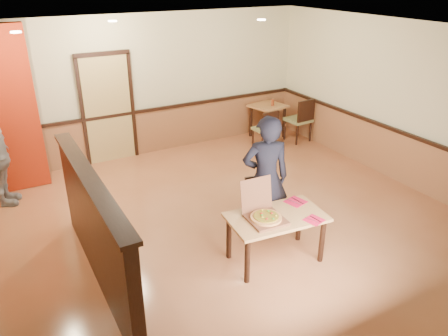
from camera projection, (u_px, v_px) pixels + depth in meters
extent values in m
plane|color=#B96F48|center=(232.00, 229.00, 6.52)|extent=(7.00, 7.00, 0.00)
plane|color=black|center=(234.00, 35.00, 5.36)|extent=(7.00, 7.00, 0.00)
plane|color=beige|center=(145.00, 86.00, 8.72)|extent=(7.00, 0.00, 7.00)
plane|color=beige|center=(409.00, 106.00, 7.49)|extent=(0.00, 7.00, 7.00)
cube|color=#905B39|center=(149.00, 132.00, 9.09)|extent=(7.00, 0.04, 0.90)
cube|color=black|center=(148.00, 110.00, 8.88)|extent=(7.00, 0.06, 0.06)
cube|color=#905B39|center=(399.00, 157.00, 7.87)|extent=(0.04, 7.00, 0.90)
cube|color=black|center=(402.00, 133.00, 7.66)|extent=(0.06, 7.00, 0.06)
cube|color=tan|center=(108.00, 110.00, 8.48)|extent=(0.90, 0.06, 2.10)
cube|color=black|center=(96.00, 231.00, 5.19)|extent=(0.14, 3.00, 1.40)
cube|color=black|center=(88.00, 177.00, 4.89)|extent=(0.20, 3.10, 0.05)
cylinder|color=beige|center=(16.00, 32.00, 5.78)|extent=(0.14, 0.14, 0.02)
cylinder|color=beige|center=(112.00, 21.00, 7.00)|extent=(0.14, 0.14, 0.02)
cylinder|color=beige|center=(261.00, 20.00, 7.18)|extent=(0.14, 0.14, 0.02)
cube|color=tan|center=(276.00, 217.00, 5.58)|extent=(1.31, 0.83, 0.04)
cylinder|color=black|center=(247.00, 261.00, 5.30)|extent=(0.07, 0.07, 0.63)
cylinder|color=black|center=(229.00, 237.00, 5.76)|extent=(0.07, 0.07, 0.63)
cylinder|color=black|center=(322.00, 241.00, 5.69)|extent=(0.07, 0.07, 0.63)
cylinder|color=black|center=(299.00, 220.00, 6.15)|extent=(0.07, 0.07, 0.63)
cube|color=olive|center=(262.00, 207.00, 6.30)|extent=(0.48, 0.48, 0.05)
cube|color=black|center=(257.00, 188.00, 6.37)|extent=(0.39, 0.11, 0.39)
cylinder|color=black|center=(255.00, 229.00, 6.20)|extent=(0.04, 0.04, 0.36)
cylinder|color=black|center=(246.00, 217.00, 6.49)|extent=(0.04, 0.04, 0.36)
cylinder|color=black|center=(276.00, 225.00, 6.30)|extent=(0.04, 0.04, 0.36)
cylinder|color=black|center=(267.00, 213.00, 6.59)|extent=(0.04, 0.04, 0.36)
cube|color=olive|center=(265.00, 129.00, 9.32)|extent=(0.45, 0.45, 0.06)
cube|color=black|center=(271.00, 121.00, 9.08)|extent=(0.41, 0.06, 0.40)
cylinder|color=black|center=(266.00, 136.00, 9.64)|extent=(0.04, 0.04, 0.37)
cylinder|color=black|center=(276.00, 140.00, 9.38)|extent=(0.04, 0.04, 0.37)
cylinder|color=black|center=(253.00, 139.00, 9.47)|extent=(0.04, 0.04, 0.37)
cylinder|color=black|center=(263.00, 144.00, 9.20)|extent=(0.04, 0.04, 0.37)
cube|color=olive|center=(298.00, 120.00, 9.70)|extent=(0.52, 0.52, 0.06)
cube|color=black|center=(306.00, 111.00, 9.42)|extent=(0.47, 0.08, 0.47)
cylinder|color=black|center=(298.00, 127.00, 10.06)|extent=(0.05, 0.05, 0.42)
cylinder|color=black|center=(310.00, 132.00, 9.76)|extent=(0.05, 0.05, 0.42)
cylinder|color=black|center=(285.00, 131.00, 9.86)|extent=(0.05, 0.05, 0.42)
cylinder|color=black|center=(297.00, 136.00, 9.56)|extent=(0.05, 0.05, 0.42)
cube|color=tan|center=(268.00, 106.00, 9.84)|extent=(0.83, 0.83, 0.04)
cylinder|color=black|center=(268.00, 127.00, 9.65)|extent=(0.07, 0.07, 0.70)
cylinder|color=black|center=(251.00, 121.00, 10.01)|extent=(0.07, 0.07, 0.70)
cylinder|color=black|center=(284.00, 122.00, 9.97)|extent=(0.07, 0.07, 0.70)
cylinder|color=black|center=(267.00, 117.00, 10.33)|extent=(0.07, 0.07, 0.70)
imported|color=black|center=(266.00, 178.00, 6.02)|extent=(0.77, 0.63, 1.81)
cube|color=brown|center=(266.00, 220.00, 5.46)|extent=(0.47, 0.47, 0.03)
cube|color=brown|center=(256.00, 194.00, 5.58)|extent=(0.45, 0.11, 0.44)
cylinder|color=#E89D54|center=(266.00, 218.00, 5.45)|extent=(0.49, 0.49, 0.03)
cube|color=red|center=(314.00, 220.00, 5.48)|extent=(0.26, 0.26, 0.00)
cylinder|color=white|center=(312.00, 220.00, 5.46)|extent=(0.05, 0.18, 0.01)
cube|color=white|center=(316.00, 219.00, 5.49)|extent=(0.06, 0.19, 0.00)
cube|color=red|center=(296.00, 202.00, 5.91)|extent=(0.30, 0.30, 0.01)
cylinder|color=white|center=(294.00, 202.00, 5.89)|extent=(0.06, 0.21, 0.01)
cube|color=white|center=(297.00, 201.00, 5.92)|extent=(0.07, 0.22, 0.00)
cylinder|color=maroon|center=(273.00, 103.00, 9.75)|extent=(0.06, 0.06, 0.15)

